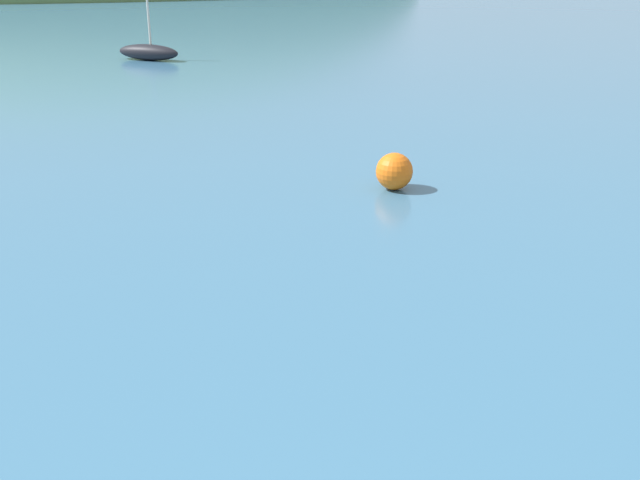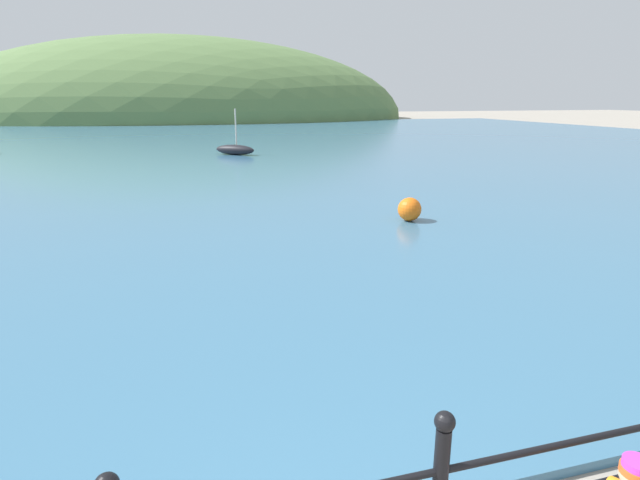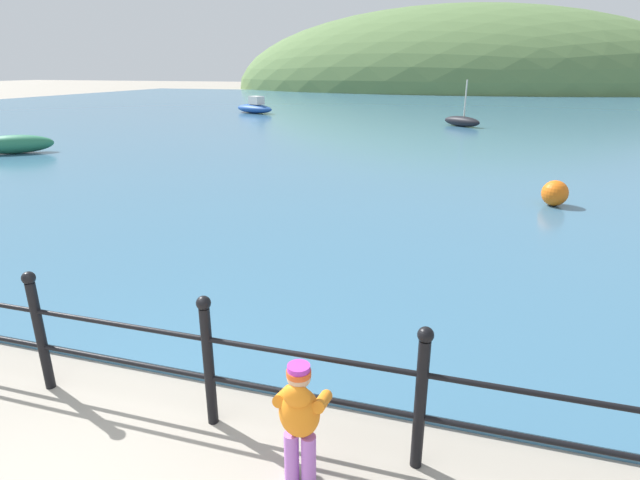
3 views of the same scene
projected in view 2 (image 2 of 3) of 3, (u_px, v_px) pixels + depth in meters
name	position (u px, v px, depth m)	size (l,w,h in m)	color
water	(191.00, 144.00, 31.15)	(80.00, 60.00, 0.10)	#386684
far_hillside	(182.00, 120.00, 67.37)	(62.00, 34.10, 21.29)	#567542
boat_twin_mast	(235.00, 149.00, 25.03)	(2.09, 1.87, 2.25)	black
mooring_buoy	(410.00, 209.00, 11.60)	(0.55, 0.55, 0.55)	orange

